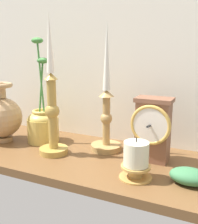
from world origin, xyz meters
The scene contains 9 objects.
ground_plane centered at (0.00, 0.00, -1.20)cm, with size 100.00×36.00×2.40cm, color brown.
back_wall centered at (0.00, 18.50, 32.50)cm, with size 120.00×2.00×65.00cm, color silver.
mantel_clock centered at (16.32, 4.31, 9.74)cm, with size 11.42×8.98×18.62cm.
candlestick_tall_left centered at (0.72, 6.70, 12.22)cm, with size 9.92×9.92×40.74cm.
candlestick_tall_center centered at (-12.78, -3.27, 13.99)cm, with size 8.96×8.96×42.58cm.
brass_vase_bulbous centered at (-35.78, -0.89, 9.07)cm, with size 13.92×13.92×20.62cm.
brass_vase_jar centered at (-22.56, 4.70, 6.69)cm, with size 10.86×10.86×35.56cm.
pillar_candle_front centered at (15.64, -8.46, 4.80)cm, with size 8.41×8.41×10.77cm.
ivy_sprig centered at (28.44, -5.84, 1.98)cm, with size 9.72×6.80×3.96cm.
Camera 1 is at (35.24, -70.94, 32.31)cm, focal length 44.51 mm.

